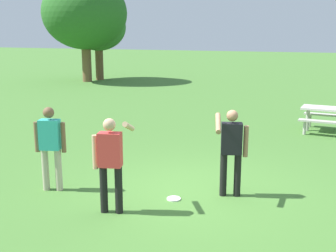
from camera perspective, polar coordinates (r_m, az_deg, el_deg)
The scene contains 8 objects.
ground_plane at distance 8.33m, azimuth 3.72°, elevation -8.78°, with size 120.00×120.00×0.00m, color #447530.
person_thrower at distance 8.43m, azimuth -15.45°, elevation -2.22°, with size 0.59×0.32×1.64m.
person_catcher at distance 7.91m, azimuth 8.47°, elevation -2.73°, with size 0.59×0.78×1.64m.
person_bystander at distance 7.18m, azimuth -7.69°, elevation -4.27°, with size 0.60×0.77×1.64m.
frisbee at distance 7.96m, azimuth 0.77°, elevation -9.70°, with size 0.26×0.26×0.03m, color white.
picnic_table_near at distance 13.82m, azimuth 20.94°, elevation 1.43°, with size 1.80×1.54×0.77m.
tree_tall_left at distance 26.86m, azimuth -11.07°, elevation 14.55°, with size 5.07×5.07×6.26m.
tree_broad_center at distance 27.76m, azimuth -9.32°, elevation 12.88°, with size 3.48×3.48×4.79m.
Camera 1 is at (2.29, -7.41, 3.02)m, focal length 45.59 mm.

